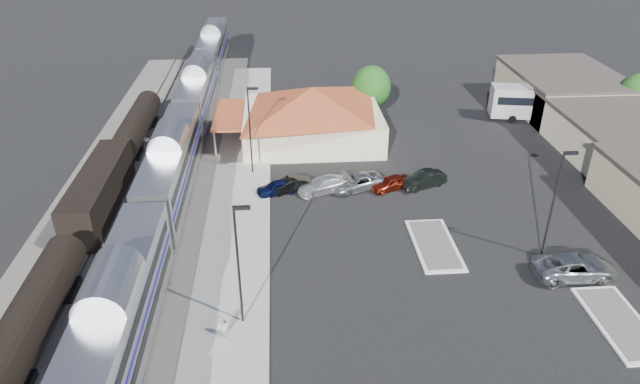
{
  "coord_description": "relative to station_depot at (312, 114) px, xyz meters",
  "views": [
    {
      "loc": [
        -8.04,
        -35.38,
        25.91
      ],
      "look_at": [
        -4.92,
        6.58,
        2.8
      ],
      "focal_mm": 32.0,
      "sensor_mm": 36.0,
      "label": 1
    }
  ],
  "objects": [
    {
      "name": "ground",
      "position": [
        4.56,
        -24.0,
        -3.13
      ],
      "size": [
        280.0,
        280.0,
        0.0
      ],
      "primitive_type": "plane",
      "color": "black",
      "rests_on": "ground"
    },
    {
      "name": "traffic_island_north",
      "position": [
        18.56,
        -32.0,
        -3.03
      ],
      "size": [
        3.3,
        7.5,
        0.21
      ],
      "color": "silver",
      "rests_on": "ground"
    },
    {
      "name": "lamp_plat_n",
      "position": [
        -6.34,
        -8.0,
        2.21
      ],
      "size": [
        1.08,
        0.25,
        9.0
      ],
      "color": "black",
      "rests_on": "ground"
    },
    {
      "name": "railbed",
      "position": [
        -16.44,
        -16.0,
        -3.07
      ],
      "size": [
        16.0,
        100.0,
        0.12
      ],
      "primitive_type": "cube",
      "color": "#4C4944",
      "rests_on": "ground"
    },
    {
      "name": "station_depot",
      "position": [
        0.0,
        0.0,
        0.0
      ],
      "size": [
        18.35,
        12.24,
        6.2
      ],
      "color": "beige",
      "rests_on": "ground"
    },
    {
      "name": "coach_bus",
      "position": [
        28.56,
        3.94,
        -0.75
      ],
      "size": [
        13.19,
        5.0,
        4.14
      ],
      "rotation": [
        0.0,
        0.0,
        1.4
      ],
      "color": "silver",
      "rests_on": "ground"
    },
    {
      "name": "tree_depot",
      "position": [
        7.56,
        6.0,
        0.89
      ],
      "size": [
        4.71,
        4.71,
        6.63
      ],
      "color": "#382314",
      "rests_on": "ground"
    },
    {
      "name": "lamp_lot",
      "position": [
        16.66,
        -24.0,
        2.21
      ],
      "size": [
        1.08,
        0.25,
        9.0
      ],
      "color": "black",
      "rests_on": "ground"
    },
    {
      "name": "parked_car_d",
      "position": [
        3.54,
        -12.0,
        -2.39
      ],
      "size": [
        5.82,
        4.13,
        1.47
      ],
      "primitive_type": "imported",
      "rotation": [
        0.0,
        0.0,
        -1.22
      ],
      "color": "gray",
      "rests_on": "ground"
    },
    {
      "name": "freight_cars",
      "position": [
        -19.44,
        -14.58,
        -1.21
      ],
      "size": [
        2.8,
        46.0,
        4.0
      ],
      "color": "black",
      "rests_on": "ground"
    },
    {
      "name": "parked_car_c",
      "position": [
        0.34,
        -12.3,
        -2.4
      ],
      "size": [
        5.45,
        3.65,
        1.47
      ],
      "primitive_type": "imported",
      "rotation": [
        0.0,
        0.0,
        -1.22
      ],
      "color": "silver",
      "rests_on": "ground"
    },
    {
      "name": "tree_east_c",
      "position": [
        38.56,
        2.0,
        0.63
      ],
      "size": [
        4.41,
        4.41,
        6.21
      ],
      "color": "#382314",
      "rests_on": "ground"
    },
    {
      "name": "parked_car_b",
      "position": [
        -2.86,
        -12.0,
        -2.44
      ],
      "size": [
        4.46,
        2.58,
        1.39
      ],
      "primitive_type": "imported",
      "rotation": [
        0.0,
        0.0,
        -1.29
      ],
      "color": "black",
      "rests_on": "ground"
    },
    {
      "name": "suv",
      "position": [
        17.79,
        -26.76,
        -2.28
      ],
      "size": [
        6.19,
        2.93,
        1.71
      ],
      "primitive_type": "imported",
      "rotation": [
        0.0,
        0.0,
        1.59
      ],
      "color": "#999DA0",
      "rests_on": "ground"
    },
    {
      "name": "passenger_train",
      "position": [
        -13.44,
        -12.01,
        -0.26
      ],
      "size": [
        3.0,
        104.0,
        5.55
      ],
      "color": "silver",
      "rests_on": "ground"
    },
    {
      "name": "traffic_island_south",
      "position": [
        8.56,
        -22.0,
        -3.03
      ],
      "size": [
        3.3,
        7.5,
        0.21
      ],
      "color": "silver",
      "rests_on": "ground"
    },
    {
      "name": "platform",
      "position": [
        -7.44,
        -18.0,
        -3.04
      ],
      "size": [
        5.5,
        92.0,
        0.18
      ],
      "primitive_type": "cube",
      "color": "gray",
      "rests_on": "ground"
    },
    {
      "name": "parked_car_e",
      "position": [
        6.74,
        -12.3,
        -2.45
      ],
      "size": [
        4.32,
        3.0,
        1.37
      ],
      "primitive_type": "imported",
      "rotation": [
        0.0,
        0.0,
        -1.19
      ],
      "color": "maroon",
      "rests_on": "ground"
    },
    {
      "name": "lamp_plat_s",
      "position": [
        -6.34,
        -30.0,
        2.21
      ],
      "size": [
        1.08,
        0.25,
        9.0
      ],
      "color": "black",
      "rests_on": "ground"
    },
    {
      "name": "person_b",
      "position": [
        -7.6,
        -31.48,
        -2.16
      ],
      "size": [
        0.81,
        0.92,
        1.59
      ],
      "primitive_type": "imported",
      "rotation": [
        0.0,
        0.0,
        -1.25
      ],
      "color": "silver",
      "rests_on": "platform"
    },
    {
      "name": "parked_car_a",
      "position": [
        -3.94,
        -12.3,
        -2.45
      ],
      "size": [
        4.31,
        2.8,
        1.36
      ],
      "primitive_type": "imported",
      "rotation": [
        0.0,
        0.0,
        -1.25
      ],
      "color": "#0D1544",
      "rests_on": "ground"
    },
    {
      "name": "parked_car_f",
      "position": [
        9.94,
        -12.0,
        -2.38
      ],
      "size": [
        4.83,
        3.27,
        1.51
      ],
      "primitive_type": "imported",
      "rotation": [
        0.0,
        0.0,
        -1.17
      ],
      "color": "black",
      "rests_on": "ground"
    }
  ]
}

